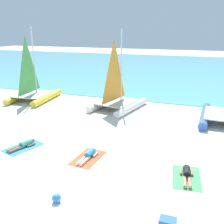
{
  "coord_description": "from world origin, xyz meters",
  "views": [
    {
      "loc": [
        5.0,
        -7.8,
        5.78
      ],
      "look_at": [
        0.0,
        5.84,
        1.2
      ],
      "focal_mm": 42.65,
      "sensor_mm": 36.0,
      "label": 1
    }
  ],
  "objects": [
    {
      "name": "sailboat_yellow",
      "position": [
        -8.65,
        10.26,
        0.88
      ],
      "size": [
        3.34,
        4.82,
        5.94
      ],
      "rotation": [
        0.0,
        0.0,
        0.1
      ],
      "color": "yellow",
      "rests_on": "ground"
    },
    {
      "name": "beach_ball",
      "position": [
        0.47,
        -1.06,
        0.16
      ],
      "size": [
        0.32,
        0.32,
        0.32
      ],
      "primitive_type": "sphere",
      "color": "#337FE5",
      "rests_on": "ground"
    },
    {
      "name": "towel_rightmost",
      "position": [
        4.58,
        2.13,
        0.01
      ],
      "size": [
        1.34,
        2.03,
        0.01
      ],
      "primitive_type": "cube",
      "rotation": [
        0.0,
        0.0,
        0.13
      ],
      "color": "#4CB266",
      "rests_on": "ground"
    },
    {
      "name": "sunbather_center_left",
      "position": [
        -3.49,
        2.3,
        0.13
      ],
      "size": [
        0.83,
        1.54,
        0.3
      ],
      "rotation": [
        0.0,
        0.0,
        -0.3
      ],
      "color": "#3FB28C",
      "rests_on": "towel_center_left"
    },
    {
      "name": "sunbather_rightmost",
      "position": [
        4.57,
        2.2,
        0.13
      ],
      "size": [
        0.61,
        1.57,
        0.3
      ],
      "rotation": [
        0.0,
        0.0,
        0.13
      ],
      "color": "black",
      "rests_on": "towel_rightmost"
    },
    {
      "name": "sunbather_center_right",
      "position": [
        0.1,
        2.37,
        0.13
      ],
      "size": [
        0.56,
        1.57,
        0.3
      ],
      "rotation": [
        0.0,
        0.0,
        -0.06
      ],
      "color": "#268CCC",
      "rests_on": "towel_center_right"
    },
    {
      "name": "ground_plane",
      "position": [
        0.0,
        10.0,
        0.0
      ],
      "size": [
        120.0,
        120.0,
        0.0
      ],
      "primitive_type": "plane",
      "color": "silver"
    },
    {
      "name": "sailboat_white",
      "position": [
        -1.25,
        10.38,
        0.87
      ],
      "size": [
        3.65,
        4.92,
        5.81
      ],
      "rotation": [
        0.0,
        0.0,
        -0.2
      ],
      "color": "white",
      "rests_on": "ground"
    },
    {
      "name": "ocean_water",
      "position": [
        0.0,
        32.97,
        0.03
      ],
      "size": [
        120.0,
        40.0,
        0.05
      ],
      "primitive_type": "cube",
      "color": "#5BB2C1",
      "rests_on": "ground"
    },
    {
      "name": "cooler_box",
      "position": [
        4.3,
        -1.05,
        0.18
      ],
      "size": [
        0.5,
        0.36,
        0.36
      ],
      "primitive_type": "cube",
      "color": "blue",
      "rests_on": "ground"
    },
    {
      "name": "towel_center_right",
      "position": [
        0.1,
        2.3,
        0.01
      ],
      "size": [
        1.21,
        1.96,
        0.01
      ],
      "primitive_type": "cube",
      "rotation": [
        0.0,
        0.0,
        -0.06
      ],
      "color": "#EA5933",
      "rests_on": "ground"
    },
    {
      "name": "towel_center_left",
      "position": [
        -3.51,
        2.23,
        0.01
      ],
      "size": [
        1.61,
        2.14,
        0.01
      ],
      "primitive_type": "cube",
      "rotation": [
        0.0,
        0.0,
        -0.3
      ],
      "color": "#338CD8",
      "rests_on": "ground"
    }
  ]
}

